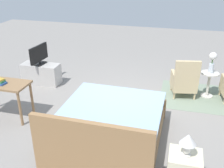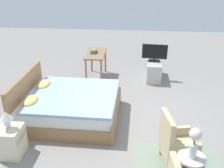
% 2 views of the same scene
% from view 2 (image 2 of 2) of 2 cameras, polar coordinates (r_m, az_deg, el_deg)
% --- Properties ---
extents(ground_plane, '(16.00, 16.00, 0.00)m').
position_cam_2_polar(ground_plane, '(5.71, 1.92, -7.54)').
color(ground_plane, gray).
extents(bed, '(1.77, 2.03, 0.96)m').
position_cam_2_polar(bed, '(5.67, -9.39, -4.67)').
color(bed, '#997047').
rests_on(bed, ground_plane).
extents(armchair_by_window_right, '(0.64, 0.64, 0.92)m').
position_cam_2_polar(armchair_by_window_right, '(4.50, 13.70, -12.62)').
color(armchair_by_window_right, '#CCB284').
rests_on(armchair_by_window_right, floor_rug).
extents(flower_vase, '(0.17, 0.17, 0.48)m').
position_cam_2_polar(flower_vase, '(3.80, 17.53, -11.57)').
color(flower_vase, silver).
rests_on(flower_vase, side_table).
extents(nightstand, '(0.44, 0.41, 0.53)m').
position_cam_2_polar(nightstand, '(4.95, -21.14, -11.56)').
color(nightstand, beige).
rests_on(nightstand, ground_plane).
extents(table_lamp, '(0.22, 0.22, 0.33)m').
position_cam_2_polar(table_lamp, '(4.69, -22.06, -6.81)').
color(table_lamp, silver).
rests_on(table_lamp, nightstand).
extents(tv_stand, '(0.96, 0.40, 0.52)m').
position_cam_2_polar(tv_stand, '(7.62, 9.00, 3.11)').
color(tv_stand, '#B7B2AD').
rests_on(tv_stand, ground_plane).
extents(tv_flatscreen, '(0.23, 0.70, 0.48)m').
position_cam_2_polar(tv_flatscreen, '(7.45, 9.27, 6.74)').
color(tv_flatscreen, black).
rests_on(tv_flatscreen, tv_stand).
extents(vanity_desk, '(1.04, 0.52, 0.75)m').
position_cam_2_polar(vanity_desk, '(7.45, -3.51, 5.93)').
color(vanity_desk, '#8E6B47').
rests_on(vanity_desk, ground_plane).
extents(book_stack, '(0.25, 0.18, 0.10)m').
position_cam_2_polar(book_stack, '(7.40, -3.97, 7.07)').
color(book_stack, '#284C8E').
rests_on(book_stack, vanity_desk).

